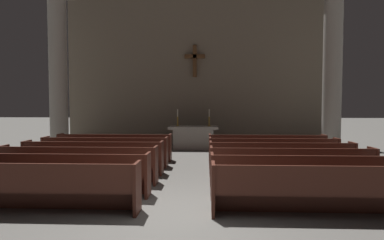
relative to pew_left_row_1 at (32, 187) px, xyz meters
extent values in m
plane|color=#66635E|center=(2.65, 0.04, -0.48)|extent=(80.00, 80.00, 0.00)
cube|color=#4C2319|center=(0.00, 0.04, -0.05)|extent=(3.86, 0.40, 0.05)
cube|color=#4C2319|center=(0.00, -0.18, 0.22)|extent=(3.86, 0.05, 0.50)
cube|color=#4C2319|center=(0.00, 0.22, -0.28)|extent=(3.86, 0.04, 0.40)
cube|color=#4C2319|center=(1.96, 0.02, 0.00)|extent=(0.06, 0.50, 0.95)
cube|color=#4C2319|center=(0.00, 1.13, -0.05)|extent=(3.86, 0.40, 0.05)
cube|color=#4C2319|center=(0.00, 0.90, 0.22)|extent=(3.86, 0.05, 0.50)
cube|color=#4C2319|center=(0.00, 1.31, -0.28)|extent=(3.86, 0.04, 0.40)
cube|color=#4C2319|center=(1.96, 1.11, 0.00)|extent=(0.06, 0.50, 0.95)
cube|color=#4C2319|center=(0.00, 2.22, -0.05)|extent=(3.86, 0.40, 0.05)
cube|color=#4C2319|center=(0.00, 1.99, 0.22)|extent=(3.86, 0.05, 0.50)
cube|color=#4C2319|center=(0.00, 2.40, -0.28)|extent=(3.86, 0.04, 0.40)
cube|color=#4C2319|center=(1.96, 2.20, 0.00)|extent=(0.06, 0.50, 0.95)
cube|color=#4C2319|center=(-1.96, 2.20, 0.00)|extent=(0.06, 0.50, 0.95)
cube|color=#4C2319|center=(0.00, 3.31, -0.05)|extent=(3.86, 0.40, 0.05)
cube|color=#4C2319|center=(0.00, 3.08, 0.22)|extent=(3.86, 0.05, 0.50)
cube|color=#4C2319|center=(0.00, 3.49, -0.28)|extent=(3.86, 0.04, 0.40)
cube|color=#4C2319|center=(1.96, 3.29, 0.00)|extent=(0.06, 0.50, 0.95)
cube|color=#4C2319|center=(-1.96, 3.29, 0.00)|extent=(0.06, 0.50, 0.95)
cube|color=#4C2319|center=(0.00, 4.40, -0.05)|extent=(3.86, 0.40, 0.05)
cube|color=#4C2319|center=(0.00, 4.17, 0.22)|extent=(3.86, 0.05, 0.50)
cube|color=#4C2319|center=(0.00, 4.58, -0.28)|extent=(3.86, 0.04, 0.40)
cube|color=#4C2319|center=(1.96, 4.38, 0.00)|extent=(0.06, 0.50, 0.95)
cube|color=#4C2319|center=(-1.96, 4.38, 0.00)|extent=(0.06, 0.50, 0.95)
cube|color=#4C2319|center=(0.00, 5.49, -0.05)|extent=(3.86, 0.40, 0.05)
cube|color=#4C2319|center=(0.00, 5.26, 0.22)|extent=(3.86, 0.05, 0.50)
cube|color=#4C2319|center=(0.00, 5.67, -0.28)|extent=(3.86, 0.04, 0.40)
cube|color=#4C2319|center=(1.96, 5.47, 0.00)|extent=(0.06, 0.50, 0.95)
cube|color=#4C2319|center=(-1.96, 5.47, 0.00)|extent=(0.06, 0.50, 0.95)
cube|color=#4C2319|center=(5.31, 0.04, -0.05)|extent=(3.86, 0.40, 0.05)
cube|color=#4C2319|center=(5.31, -0.18, 0.22)|extent=(3.86, 0.05, 0.50)
cube|color=#4C2319|center=(5.31, 0.22, -0.28)|extent=(3.86, 0.04, 0.40)
cube|color=#4C2319|center=(3.35, 0.02, 0.00)|extent=(0.06, 0.50, 0.95)
cube|color=#4C2319|center=(5.31, 1.13, -0.05)|extent=(3.86, 0.40, 0.05)
cube|color=#4C2319|center=(5.31, 0.90, 0.22)|extent=(3.86, 0.05, 0.50)
cube|color=#4C2319|center=(5.31, 1.31, -0.28)|extent=(3.86, 0.04, 0.40)
cube|color=#4C2319|center=(3.35, 1.11, 0.00)|extent=(0.06, 0.50, 0.95)
cube|color=#4C2319|center=(5.31, 2.22, -0.05)|extent=(3.86, 0.40, 0.05)
cube|color=#4C2319|center=(5.31, 1.99, 0.22)|extent=(3.86, 0.05, 0.50)
cube|color=#4C2319|center=(5.31, 2.40, -0.28)|extent=(3.86, 0.04, 0.40)
cube|color=#4C2319|center=(3.35, 2.20, 0.00)|extent=(0.06, 0.50, 0.95)
cube|color=#4C2319|center=(7.27, 2.20, 0.00)|extent=(0.06, 0.50, 0.95)
cube|color=#4C2319|center=(5.31, 3.31, -0.05)|extent=(3.86, 0.40, 0.05)
cube|color=#4C2319|center=(5.31, 3.08, 0.22)|extent=(3.86, 0.05, 0.50)
cube|color=#4C2319|center=(5.31, 3.49, -0.28)|extent=(3.86, 0.04, 0.40)
cube|color=#4C2319|center=(3.35, 3.29, 0.00)|extent=(0.06, 0.50, 0.95)
cube|color=#4C2319|center=(7.27, 3.29, 0.00)|extent=(0.06, 0.50, 0.95)
cube|color=#4C2319|center=(5.31, 4.40, -0.05)|extent=(3.86, 0.40, 0.05)
cube|color=#4C2319|center=(5.31, 4.17, 0.22)|extent=(3.86, 0.05, 0.50)
cube|color=#4C2319|center=(5.31, 4.58, -0.28)|extent=(3.86, 0.04, 0.40)
cube|color=#4C2319|center=(3.35, 4.38, 0.00)|extent=(0.06, 0.50, 0.95)
cube|color=#4C2319|center=(7.27, 4.38, 0.00)|extent=(0.06, 0.50, 0.95)
cube|color=#4C2319|center=(5.31, 5.49, -0.05)|extent=(3.86, 0.40, 0.05)
cube|color=#4C2319|center=(5.31, 5.26, 0.22)|extent=(3.86, 0.05, 0.50)
cube|color=#4C2319|center=(5.31, 5.67, -0.28)|extent=(3.86, 0.04, 0.40)
cube|color=#4C2319|center=(3.35, 5.47, 0.00)|extent=(0.06, 0.50, 0.95)
cube|color=#4C2319|center=(7.27, 5.47, 0.00)|extent=(0.06, 0.50, 0.95)
cube|color=#ADA89E|center=(-3.11, 7.88, -0.38)|extent=(1.06, 1.06, 0.20)
cylinder|color=#ADA89E|center=(-3.11, 7.88, 2.80)|extent=(0.75, 0.75, 6.55)
cube|color=#ADA89E|center=(8.42, 7.88, -0.38)|extent=(1.06, 1.06, 0.20)
cylinder|color=#ADA89E|center=(8.42, 7.88, 2.80)|extent=(0.75, 0.75, 6.55)
cube|color=#A8A399|center=(2.65, 8.56, -0.04)|extent=(1.76, 0.72, 0.88)
cube|color=#A8A399|center=(2.65, 8.56, 0.46)|extent=(2.20, 0.90, 0.12)
cube|color=silver|center=(2.65, 8.56, 0.53)|extent=(2.09, 0.86, 0.01)
cylinder|color=#B79338|center=(1.95, 8.56, 0.54)|extent=(0.16, 0.16, 0.02)
cylinder|color=#B79338|center=(1.95, 8.56, 0.74)|extent=(0.07, 0.07, 0.42)
cylinder|color=silver|center=(1.95, 8.56, 1.12)|extent=(0.04, 0.04, 0.34)
cylinder|color=#B79338|center=(3.35, 8.56, 0.54)|extent=(0.16, 0.16, 0.02)
cylinder|color=#B79338|center=(3.35, 8.56, 0.74)|extent=(0.07, 0.07, 0.42)
cylinder|color=silver|center=(3.35, 8.56, 1.12)|extent=(0.04, 0.04, 0.34)
cube|color=gray|center=(2.65, 10.50, 3.25)|extent=(12.73, 0.25, 7.45)
cube|color=brown|center=(2.65, 10.28, 3.62)|extent=(0.19, 0.19, 1.56)
cube|color=brown|center=(2.65, 10.28, 3.85)|extent=(1.00, 0.19, 0.19)
camera|label=1|loc=(3.22, -5.77, 1.54)|focal=30.29mm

